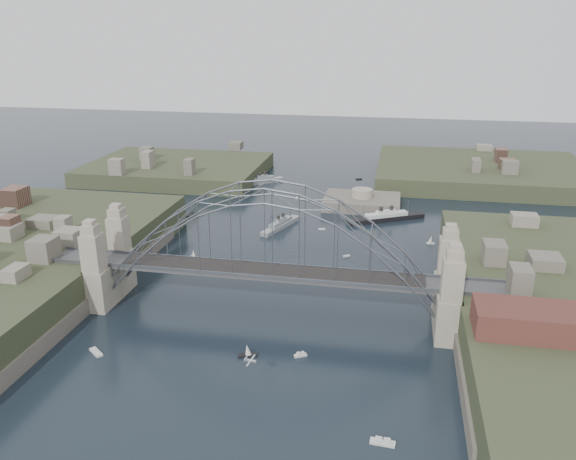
{
  "coord_description": "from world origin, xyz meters",
  "views": [
    {
      "loc": [
        21.65,
        -93.53,
        50.15
      ],
      "look_at": [
        0.0,
        18.0,
        10.0
      ],
      "focal_mm": 36.01,
      "sensor_mm": 36.0,
      "label": 1
    }
  ],
  "objects_px": {
    "ocean_liner": "(386,218)",
    "naval_cruiser_near": "(281,225)",
    "fort_island": "(362,208)",
    "naval_cruiser_far": "(262,181)",
    "bridge": "(269,251)",
    "wharf_shed": "(546,322)"
  },
  "relations": [
    {
      "from": "ocean_liner",
      "to": "naval_cruiser_near",
      "type": "bearing_deg",
      "value": -157.39
    },
    {
      "from": "naval_cruiser_near",
      "to": "ocean_liner",
      "type": "distance_m",
      "value": 29.24
    },
    {
      "from": "fort_island",
      "to": "ocean_liner",
      "type": "height_order",
      "value": "fort_island"
    },
    {
      "from": "fort_island",
      "to": "naval_cruiser_far",
      "type": "relative_size",
      "value": 1.69
    },
    {
      "from": "naval_cruiser_near",
      "to": "naval_cruiser_far",
      "type": "xyz_separation_m",
      "value": [
        -15.26,
        43.43,
        0.05
      ]
    },
    {
      "from": "naval_cruiser_far",
      "to": "bridge",
      "type": "bearing_deg",
      "value": -75.83
    },
    {
      "from": "wharf_shed",
      "to": "ocean_liner",
      "type": "xyz_separation_m",
      "value": [
        -24.63,
        72.43,
        -9.15
      ]
    },
    {
      "from": "bridge",
      "to": "wharf_shed",
      "type": "distance_m",
      "value": 46.23
    },
    {
      "from": "fort_island",
      "to": "wharf_shed",
      "type": "xyz_separation_m",
      "value": [
        32.0,
        -84.0,
        10.34
      ]
    },
    {
      "from": "naval_cruiser_near",
      "to": "bridge",
      "type": "bearing_deg",
      "value": -80.82
    },
    {
      "from": "fort_island",
      "to": "wharf_shed",
      "type": "distance_m",
      "value": 90.48
    },
    {
      "from": "wharf_shed",
      "to": "bridge",
      "type": "bearing_deg",
      "value": 162.35
    },
    {
      "from": "fort_island",
      "to": "naval_cruiser_near",
      "type": "distance_m",
      "value": 30.12
    },
    {
      "from": "wharf_shed",
      "to": "ocean_liner",
      "type": "relative_size",
      "value": 0.95
    },
    {
      "from": "naval_cruiser_near",
      "to": "naval_cruiser_far",
      "type": "bearing_deg",
      "value": 109.36
    },
    {
      "from": "fort_island",
      "to": "naval_cruiser_far",
      "type": "height_order",
      "value": "fort_island"
    },
    {
      "from": "bridge",
      "to": "fort_island",
      "type": "height_order",
      "value": "bridge"
    },
    {
      "from": "wharf_shed",
      "to": "ocean_liner",
      "type": "bearing_deg",
      "value": 108.78
    },
    {
      "from": "wharf_shed",
      "to": "ocean_liner",
      "type": "height_order",
      "value": "wharf_shed"
    },
    {
      "from": "bridge",
      "to": "naval_cruiser_near",
      "type": "height_order",
      "value": "bridge"
    },
    {
      "from": "naval_cruiser_near",
      "to": "ocean_liner",
      "type": "bearing_deg",
      "value": 22.61
    },
    {
      "from": "bridge",
      "to": "wharf_shed",
      "type": "bearing_deg",
      "value": -17.65
    }
  ]
}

